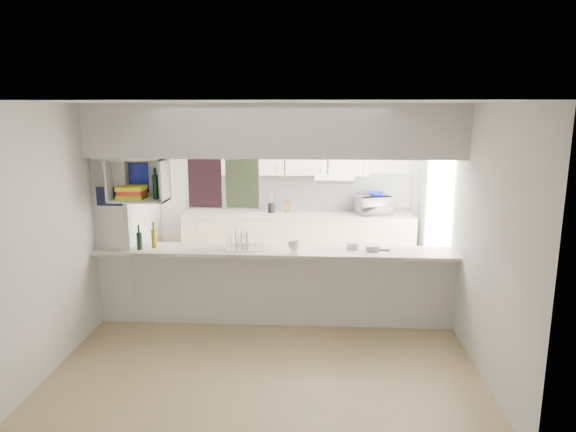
# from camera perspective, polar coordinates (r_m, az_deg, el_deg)

# --- Properties ---
(floor) EXTENTS (4.80, 4.80, 0.00)m
(floor) POSITION_cam_1_polar(r_m,az_deg,el_deg) (6.34, -1.44, -11.77)
(floor) COLOR tan
(floor) RESTS_ON ground
(ceiling) EXTENTS (4.80, 4.80, 0.00)m
(ceiling) POSITION_cam_1_polar(r_m,az_deg,el_deg) (5.80, -1.58, 12.45)
(ceiling) COLOR white
(ceiling) RESTS_ON wall_back
(wall_back) EXTENTS (4.20, 0.00, 4.20)m
(wall_back) POSITION_cam_1_polar(r_m,az_deg,el_deg) (8.29, -0.14, 3.30)
(wall_back) COLOR silver
(wall_back) RESTS_ON floor
(wall_left) EXTENTS (0.00, 4.80, 4.80)m
(wall_left) POSITION_cam_1_polar(r_m,az_deg,el_deg) (6.46, -20.42, 0.03)
(wall_left) COLOR silver
(wall_left) RESTS_ON floor
(wall_right) EXTENTS (0.00, 4.80, 4.80)m
(wall_right) POSITION_cam_1_polar(r_m,az_deg,el_deg) (6.13, 18.44, -0.43)
(wall_right) COLOR silver
(wall_right) RESTS_ON floor
(servery_partition) EXTENTS (4.20, 0.50, 2.60)m
(servery_partition) POSITION_cam_1_polar(r_m,az_deg,el_deg) (5.89, -3.21, 3.24)
(servery_partition) COLOR silver
(servery_partition) RESTS_ON floor
(cubby_shelf) EXTENTS (0.65, 0.35, 0.50)m
(cubby_shelf) POSITION_cam_1_polar(r_m,az_deg,el_deg) (6.13, -16.36, 3.61)
(cubby_shelf) COLOR white
(cubby_shelf) RESTS_ON bulkhead
(kitchen_run) EXTENTS (3.60, 0.63, 2.24)m
(kitchen_run) POSITION_cam_1_polar(r_m,az_deg,el_deg) (8.11, 0.88, -0.31)
(kitchen_run) COLOR beige
(kitchen_run) RESTS_ON floor
(microwave) EXTENTS (0.60, 0.50, 0.28)m
(microwave) POSITION_cam_1_polar(r_m,az_deg,el_deg) (8.10, 9.51, 1.22)
(microwave) COLOR white
(microwave) RESTS_ON bench_top
(bowl) EXTENTS (0.26, 0.26, 0.06)m
(bowl) POSITION_cam_1_polar(r_m,az_deg,el_deg) (8.05, 9.77, 2.40)
(bowl) COLOR navy
(bowl) RESTS_ON microwave
(dish_rack) EXTENTS (0.49, 0.40, 0.23)m
(dish_rack) POSITION_cam_1_polar(r_m,az_deg,el_deg) (6.08, -4.81, -2.76)
(dish_rack) COLOR silver
(dish_rack) RESTS_ON breakfast_bar
(cup) EXTENTS (0.17, 0.17, 0.11)m
(cup) POSITION_cam_1_polar(r_m,az_deg,el_deg) (5.94, 0.67, -3.31)
(cup) COLOR white
(cup) RESTS_ON dish_rack
(wine_bottles) EXTENTS (0.22, 0.15, 0.31)m
(wine_bottles) POSITION_cam_1_polar(r_m,az_deg,el_deg) (6.26, -15.40, -2.50)
(wine_bottles) COLOR black
(wine_bottles) RESTS_ON breakfast_bar
(plastic_tubs) EXTENTS (0.50, 0.23, 0.08)m
(plastic_tubs) POSITION_cam_1_polar(r_m,az_deg,el_deg) (6.08, 8.13, -3.38)
(plastic_tubs) COLOR silver
(plastic_tubs) RESTS_ON breakfast_bar
(utensil_jar) EXTENTS (0.11, 0.11, 0.15)m
(utensil_jar) POSITION_cam_1_polar(r_m,az_deg,el_deg) (8.12, -1.89, 0.91)
(utensil_jar) COLOR black
(utensil_jar) RESTS_ON bench_top
(knife_block) EXTENTS (0.09, 0.07, 0.18)m
(knife_block) POSITION_cam_1_polar(r_m,az_deg,el_deg) (8.12, -0.09, 1.03)
(knife_block) COLOR brown
(knife_block) RESTS_ON bench_top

